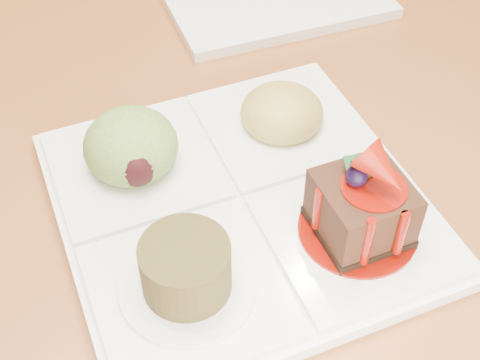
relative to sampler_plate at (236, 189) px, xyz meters
name	(u,v)px	position (x,y,z in m)	size (l,w,h in m)	color
ground	(230,220)	(0.17, 0.60, -0.77)	(6.00, 6.00, 0.00)	brown
sampler_plate	(236,189)	(0.00, 0.00, 0.00)	(0.30, 0.30, 0.11)	white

